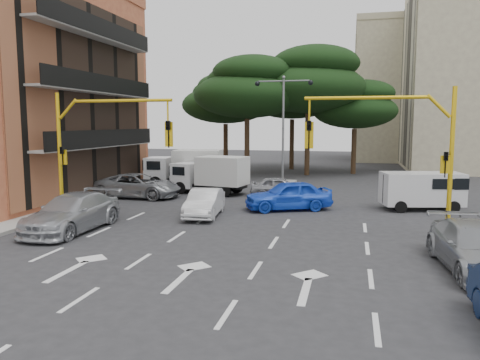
{
  "coord_description": "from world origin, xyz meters",
  "views": [
    {
      "loc": [
        4.85,
        -17.48,
        4.62
      ],
      "look_at": [
        -0.88,
        6.39,
        1.6
      ],
      "focal_mm": 35.0,
      "sensor_mm": 36.0,
      "label": 1
    }
  ],
  "objects_px": {
    "street_lamp_center": "(283,111)",
    "box_truck_b": "(210,175)",
    "car_silver_cross_a": "(138,186)",
    "box_truck_a": "(185,169)",
    "signal_mast_left": "(93,139)",
    "signal_mast_right": "(403,141)",
    "car_silver_cross_b": "(280,187)",
    "car_silver_parked": "(476,248)",
    "car_white_hatch": "(205,203)",
    "car_silver_wagon": "(72,213)",
    "car_blue_compact": "(288,195)",
    "van_white": "(422,191)"
  },
  "relations": [
    {
      "from": "car_silver_cross_a",
      "to": "box_truck_a",
      "type": "bearing_deg",
      "value": -11.92
    },
    {
      "from": "box_truck_a",
      "to": "car_silver_wagon",
      "type": "bearing_deg",
      "value": 173.64
    },
    {
      "from": "street_lamp_center",
      "to": "box_truck_a",
      "type": "relative_size",
      "value": 1.42
    },
    {
      "from": "street_lamp_center",
      "to": "box_truck_b",
      "type": "xyz_separation_m",
      "value": [
        -4.12,
        -4.5,
        -4.2
      ]
    },
    {
      "from": "street_lamp_center",
      "to": "signal_mast_right",
      "type": "bearing_deg",
      "value": -64.09
    },
    {
      "from": "street_lamp_center",
      "to": "box_truck_b",
      "type": "bearing_deg",
      "value": -132.44
    },
    {
      "from": "car_silver_wagon",
      "to": "box_truck_b",
      "type": "bearing_deg",
      "value": 78.35
    },
    {
      "from": "car_silver_cross_b",
      "to": "car_silver_parked",
      "type": "relative_size",
      "value": 0.71
    },
    {
      "from": "box_truck_a",
      "to": "box_truck_b",
      "type": "height_order",
      "value": "box_truck_a"
    },
    {
      "from": "car_blue_compact",
      "to": "car_silver_wagon",
      "type": "relative_size",
      "value": 0.85
    },
    {
      "from": "car_blue_compact",
      "to": "car_silver_cross_b",
      "type": "bearing_deg",
      "value": 170.27
    },
    {
      "from": "street_lamp_center",
      "to": "car_blue_compact",
      "type": "height_order",
      "value": "street_lamp_center"
    },
    {
      "from": "signal_mast_left",
      "to": "box_truck_b",
      "type": "distance_m",
      "value": 10.23
    },
    {
      "from": "car_silver_cross_a",
      "to": "car_silver_cross_b",
      "type": "relative_size",
      "value": 1.47
    },
    {
      "from": "car_silver_wagon",
      "to": "signal_mast_right",
      "type": "bearing_deg",
      "value": 9.61
    },
    {
      "from": "car_white_hatch",
      "to": "box_truck_a",
      "type": "height_order",
      "value": "box_truck_a"
    },
    {
      "from": "signal_mast_left",
      "to": "box_truck_b",
      "type": "height_order",
      "value": "signal_mast_left"
    },
    {
      "from": "signal_mast_right",
      "to": "car_blue_compact",
      "type": "distance_m",
      "value": 7.83
    },
    {
      "from": "car_silver_cross_b",
      "to": "street_lamp_center",
      "type": "bearing_deg",
      "value": 2.56
    },
    {
      "from": "car_silver_cross_b",
      "to": "box_truck_b",
      "type": "bearing_deg",
      "value": 83.48
    },
    {
      "from": "car_silver_cross_a",
      "to": "van_white",
      "type": "relative_size",
      "value": 1.32
    },
    {
      "from": "car_blue_compact",
      "to": "box_truck_b",
      "type": "xyz_separation_m",
      "value": [
        -5.73,
        4.53,
        0.45
      ]
    },
    {
      "from": "car_blue_compact",
      "to": "car_silver_wagon",
      "type": "xyz_separation_m",
      "value": [
        -8.36,
        -6.98,
        0.0
      ]
    },
    {
      "from": "street_lamp_center",
      "to": "box_truck_b",
      "type": "relative_size",
      "value": 1.55
    },
    {
      "from": "car_silver_wagon",
      "to": "car_silver_cross_b",
      "type": "xyz_separation_m",
      "value": [
        7.25,
        11.27,
        -0.16
      ]
    },
    {
      "from": "signal_mast_left",
      "to": "car_silver_wagon",
      "type": "relative_size",
      "value": 1.11
    },
    {
      "from": "signal_mast_right",
      "to": "car_blue_compact",
      "type": "bearing_deg",
      "value": 136.15
    },
    {
      "from": "car_silver_parked",
      "to": "car_silver_cross_b",
      "type": "bearing_deg",
      "value": 115.94
    },
    {
      "from": "car_white_hatch",
      "to": "van_white",
      "type": "bearing_deg",
      "value": 15.65
    },
    {
      "from": "street_lamp_center",
      "to": "car_blue_compact",
      "type": "bearing_deg",
      "value": -79.84
    },
    {
      "from": "signal_mast_left",
      "to": "van_white",
      "type": "relative_size",
      "value": 1.47
    },
    {
      "from": "signal_mast_right",
      "to": "car_silver_cross_b",
      "type": "xyz_separation_m",
      "value": [
        -6.3,
        9.27,
        -3.26
      ]
    },
    {
      "from": "signal_mast_left",
      "to": "car_silver_wagon",
      "type": "bearing_deg",
      "value": -88.29
    },
    {
      "from": "car_silver_cross_a",
      "to": "car_silver_parked",
      "type": "relative_size",
      "value": 1.05
    },
    {
      "from": "box_truck_b",
      "to": "car_silver_cross_b",
      "type": "bearing_deg",
      "value": -82.75
    },
    {
      "from": "car_silver_cross_b",
      "to": "car_silver_wagon",
      "type": "bearing_deg",
      "value": 143.65
    },
    {
      "from": "car_blue_compact",
      "to": "car_silver_parked",
      "type": "distance_m",
      "value": 11.41
    },
    {
      "from": "car_white_hatch",
      "to": "box_truck_b",
      "type": "xyz_separation_m",
      "value": [
        -1.93,
        7.19,
        0.56
      ]
    },
    {
      "from": "box_truck_b",
      "to": "car_silver_cross_a",
      "type": "bearing_deg",
      "value": 133.7
    },
    {
      "from": "street_lamp_center",
      "to": "van_white",
      "type": "height_order",
      "value": "street_lamp_center"
    },
    {
      "from": "signal_mast_right",
      "to": "car_blue_compact",
      "type": "height_order",
      "value": "signal_mast_right"
    },
    {
      "from": "car_white_hatch",
      "to": "car_blue_compact",
      "type": "bearing_deg",
      "value": 28.74
    },
    {
      "from": "car_silver_wagon",
      "to": "car_silver_cross_b",
      "type": "relative_size",
      "value": 1.48
    },
    {
      "from": "signal_mast_left",
      "to": "car_blue_compact",
      "type": "height_order",
      "value": "signal_mast_left"
    },
    {
      "from": "signal_mast_left",
      "to": "car_silver_parked",
      "type": "relative_size",
      "value": 1.17
    },
    {
      "from": "car_blue_compact",
      "to": "car_silver_cross_b",
      "type": "distance_m",
      "value": 4.43
    },
    {
      "from": "box_truck_a",
      "to": "van_white",
      "type": "bearing_deg",
      "value": -115.92
    },
    {
      "from": "street_lamp_center",
      "to": "van_white",
      "type": "relative_size",
      "value": 1.91
    },
    {
      "from": "signal_mast_left",
      "to": "street_lamp_center",
      "type": "xyz_separation_m",
      "value": [
        6.8,
        14.01,
        1.54
      ]
    },
    {
      "from": "car_silver_parked",
      "to": "van_white",
      "type": "bearing_deg",
      "value": 85.27
    }
  ]
}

